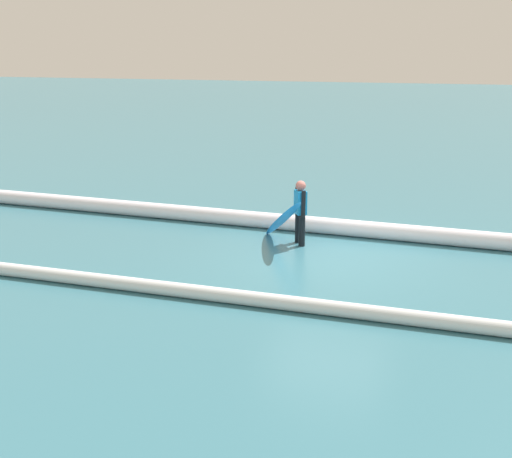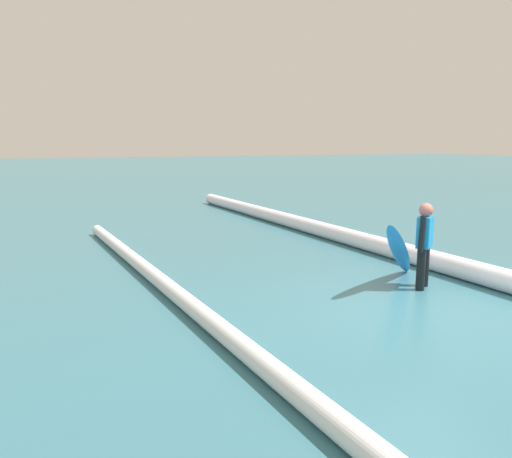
% 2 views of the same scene
% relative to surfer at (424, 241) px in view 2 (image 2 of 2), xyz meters
% --- Properties ---
extents(ground_plane, '(162.76, 162.76, 0.00)m').
position_rel_surfer_xyz_m(ground_plane, '(-0.85, 0.74, -0.78)').
color(ground_plane, '#377081').
extents(surfer, '(0.36, 0.50, 1.40)m').
position_rel_surfer_xyz_m(surfer, '(0.00, 0.00, 0.00)').
color(surfer, black).
rests_on(surfer, ground_plane).
extents(surfboard, '(1.46, 1.68, 1.18)m').
position_rel_surfer_xyz_m(surfboard, '(0.33, 0.22, -0.20)').
color(surfboard, '#268CE5').
rests_on(surfboard, ground_plane).
extents(wave_crest_foreground, '(24.26, 0.69, 0.38)m').
position_rel_surfer_xyz_m(wave_crest_foreground, '(0.27, -1.02, -0.59)').
color(wave_crest_foreground, white).
rests_on(wave_crest_foreground, ground_plane).
extents(wave_crest_midground, '(17.83, 1.07, 0.25)m').
position_rel_surfer_xyz_m(wave_crest_midground, '(-1.63, 3.71, -0.66)').
color(wave_crest_midground, white).
rests_on(wave_crest_midground, ground_plane).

